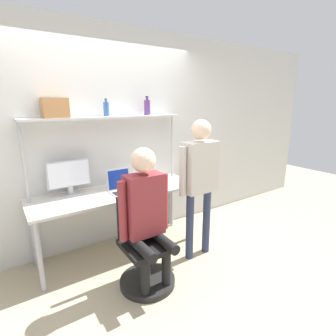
{
  "coord_description": "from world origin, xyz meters",
  "views": [
    {
      "loc": [
        -1.14,
        -2.43,
        1.81
      ],
      "look_at": [
        0.36,
        -0.2,
        1.13
      ],
      "focal_mm": 28.0,
      "sensor_mm": 36.0,
      "label": 1
    }
  ],
  "objects_px": {
    "office_chair": "(145,258)",
    "person_standing": "(200,172)",
    "monitor": "(69,177)",
    "bottle_purple": "(147,107)",
    "cell_phone": "(145,189)",
    "bottle_blue": "(106,109)",
    "storage_box": "(55,108)",
    "person_seated": "(146,208)",
    "laptop": "(121,185)"
  },
  "relations": [
    {
      "from": "bottle_blue",
      "to": "storage_box",
      "type": "distance_m",
      "value": 0.56
    },
    {
      "from": "person_seated",
      "to": "storage_box",
      "type": "bearing_deg",
      "value": 119.58
    },
    {
      "from": "person_seated",
      "to": "person_standing",
      "type": "distance_m",
      "value": 0.81
    },
    {
      "from": "person_seated",
      "to": "bottle_purple",
      "type": "distance_m",
      "value": 1.43
    },
    {
      "from": "office_chair",
      "to": "bottle_purple",
      "type": "bearing_deg",
      "value": 57.93
    },
    {
      "from": "bottle_purple",
      "to": "storage_box",
      "type": "xyz_separation_m",
      "value": [
        -1.1,
        0.0,
        0.0
      ]
    },
    {
      "from": "person_seated",
      "to": "laptop",
      "type": "bearing_deg",
      "value": 84.92
    },
    {
      "from": "cell_phone",
      "to": "bottle_blue",
      "type": "relative_size",
      "value": 0.75
    },
    {
      "from": "monitor",
      "to": "office_chair",
      "type": "bearing_deg",
      "value": -62.4
    },
    {
      "from": "cell_phone",
      "to": "bottle_blue",
      "type": "distance_m",
      "value": 1.05
    },
    {
      "from": "person_standing",
      "to": "bottle_blue",
      "type": "xyz_separation_m",
      "value": [
        -0.75,
        0.81,
        0.7
      ]
    },
    {
      "from": "bottle_purple",
      "to": "bottle_blue",
      "type": "bearing_deg",
      "value": -180.0
    },
    {
      "from": "person_seated",
      "to": "storage_box",
      "type": "height_order",
      "value": "storage_box"
    },
    {
      "from": "monitor",
      "to": "bottle_purple",
      "type": "xyz_separation_m",
      "value": [
        1.03,
        0.01,
        0.75
      ]
    },
    {
      "from": "monitor",
      "to": "person_standing",
      "type": "relative_size",
      "value": 0.29
    },
    {
      "from": "office_chair",
      "to": "person_standing",
      "type": "xyz_separation_m",
      "value": [
        0.77,
        0.09,
        0.76
      ]
    },
    {
      "from": "office_chair",
      "to": "storage_box",
      "type": "bearing_deg",
      "value": 120.87
    },
    {
      "from": "office_chair",
      "to": "bottle_blue",
      "type": "xyz_separation_m",
      "value": [
        0.02,
        0.9,
        1.45
      ]
    },
    {
      "from": "cell_phone",
      "to": "storage_box",
      "type": "bearing_deg",
      "value": 159.66
    },
    {
      "from": "monitor",
      "to": "office_chair",
      "type": "distance_m",
      "value": 1.23
    },
    {
      "from": "bottle_purple",
      "to": "cell_phone",
      "type": "bearing_deg",
      "value": -126.55
    },
    {
      "from": "laptop",
      "to": "office_chair",
      "type": "relative_size",
      "value": 0.32
    },
    {
      "from": "person_seated",
      "to": "bottle_purple",
      "type": "bearing_deg",
      "value": 59.19
    },
    {
      "from": "laptop",
      "to": "office_chair",
      "type": "distance_m",
      "value": 0.89
    },
    {
      "from": "cell_phone",
      "to": "storage_box",
      "type": "height_order",
      "value": "storage_box"
    },
    {
      "from": "monitor",
      "to": "office_chair",
      "type": "relative_size",
      "value": 0.51
    },
    {
      "from": "bottle_purple",
      "to": "storage_box",
      "type": "relative_size",
      "value": 0.93
    },
    {
      "from": "laptop",
      "to": "office_chair",
      "type": "bearing_deg",
      "value": -95.37
    },
    {
      "from": "person_standing",
      "to": "bottle_blue",
      "type": "bearing_deg",
      "value": 132.87
    },
    {
      "from": "monitor",
      "to": "bottle_purple",
      "type": "bearing_deg",
      "value": 0.76
    },
    {
      "from": "office_chair",
      "to": "bottle_blue",
      "type": "distance_m",
      "value": 1.71
    },
    {
      "from": "laptop",
      "to": "storage_box",
      "type": "relative_size",
      "value": 1.17
    },
    {
      "from": "laptop",
      "to": "person_standing",
      "type": "height_order",
      "value": "person_standing"
    },
    {
      "from": "person_standing",
      "to": "bottle_purple",
      "type": "bearing_deg",
      "value": 104.47
    },
    {
      "from": "laptop",
      "to": "person_standing",
      "type": "xyz_separation_m",
      "value": [
        0.71,
        -0.59,
        0.19
      ]
    },
    {
      "from": "laptop",
      "to": "person_seated",
      "type": "height_order",
      "value": "person_seated"
    },
    {
      "from": "monitor",
      "to": "cell_phone",
      "type": "xyz_separation_m",
      "value": [
        0.79,
        -0.31,
        -0.21
      ]
    },
    {
      "from": "storage_box",
      "to": "cell_phone",
      "type": "bearing_deg",
      "value": -20.34
    },
    {
      "from": "monitor",
      "to": "storage_box",
      "type": "relative_size",
      "value": 1.86
    },
    {
      "from": "storage_box",
      "to": "laptop",
      "type": "bearing_deg",
      "value": -19.8
    },
    {
      "from": "office_chair",
      "to": "storage_box",
      "type": "relative_size",
      "value": 3.66
    },
    {
      "from": "person_seated",
      "to": "bottle_blue",
      "type": "distance_m",
      "value": 1.31
    },
    {
      "from": "cell_phone",
      "to": "person_seated",
      "type": "relative_size",
      "value": 0.11
    },
    {
      "from": "person_standing",
      "to": "bottle_purple",
      "type": "distance_m",
      "value": 1.1
    },
    {
      "from": "cell_phone",
      "to": "bottle_purple",
      "type": "xyz_separation_m",
      "value": [
        0.24,
        0.32,
        0.96
      ]
    },
    {
      "from": "laptop",
      "to": "cell_phone",
      "type": "relative_size",
      "value": 1.95
    },
    {
      "from": "cell_phone",
      "to": "person_standing",
      "type": "height_order",
      "value": "person_standing"
    },
    {
      "from": "monitor",
      "to": "storage_box",
      "type": "height_order",
      "value": "storage_box"
    },
    {
      "from": "person_seated",
      "to": "person_standing",
      "type": "bearing_deg",
      "value": 10.03
    },
    {
      "from": "laptop",
      "to": "storage_box",
      "type": "distance_m",
      "value": 1.1
    }
  ]
}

